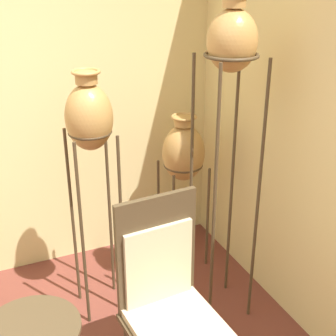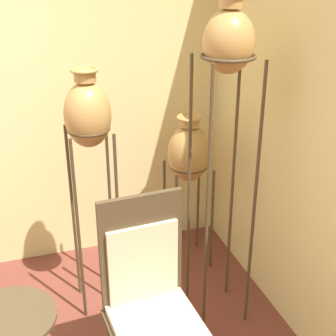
{
  "view_description": "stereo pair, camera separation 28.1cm",
  "coord_description": "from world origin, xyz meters",
  "px_view_note": "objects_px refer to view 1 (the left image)",
  "views": [
    {
      "loc": [
        0.21,
        -1.26,
        2.18
      ],
      "look_at": [
        1.33,
        1.25,
        0.95
      ],
      "focal_mm": 50.0,
      "sensor_mm": 36.0,
      "label": 1
    },
    {
      "loc": [
        0.48,
        -1.36,
        2.18
      ],
      "look_at": [
        1.33,
        1.25,
        0.95
      ],
      "focal_mm": 50.0,
      "sensor_mm": 36.0,
      "label": 2
    }
  ],
  "objects_px": {
    "vase_stand_tall": "(231,55)",
    "vase_stand_medium": "(89,123)",
    "chair": "(169,299)",
    "vase_stand_short": "(183,154)"
  },
  "relations": [
    {
      "from": "vase_stand_tall",
      "to": "chair",
      "type": "xyz_separation_m",
      "value": [
        -0.58,
        -0.49,
        -1.09
      ]
    },
    {
      "from": "vase_stand_tall",
      "to": "vase_stand_medium",
      "type": "relative_size",
      "value": 1.25
    },
    {
      "from": "vase_stand_short",
      "to": "chair",
      "type": "height_order",
      "value": "vase_stand_short"
    },
    {
      "from": "vase_stand_tall",
      "to": "vase_stand_medium",
      "type": "height_order",
      "value": "vase_stand_tall"
    },
    {
      "from": "vase_stand_medium",
      "to": "chair",
      "type": "xyz_separation_m",
      "value": [
        0.14,
        -0.83,
        -0.69
      ]
    },
    {
      "from": "vase_stand_medium",
      "to": "chair",
      "type": "distance_m",
      "value": 1.09
    },
    {
      "from": "vase_stand_tall",
      "to": "vase_stand_short",
      "type": "xyz_separation_m",
      "value": [
        0.02,
        0.62,
        -0.81
      ]
    },
    {
      "from": "vase_stand_tall",
      "to": "vase_stand_short",
      "type": "distance_m",
      "value": 1.02
    },
    {
      "from": "vase_stand_short",
      "to": "chair",
      "type": "bearing_deg",
      "value": -118.76
    },
    {
      "from": "vase_stand_short",
      "to": "chair",
      "type": "xyz_separation_m",
      "value": [
        -0.6,
        -1.1,
        -0.27
      ]
    }
  ]
}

